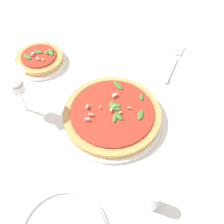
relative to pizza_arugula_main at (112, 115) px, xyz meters
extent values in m
plane|color=silver|center=(0.01, -0.01, -0.02)|extent=(6.00, 6.00, 0.00)
cylinder|color=white|center=(0.00, 0.00, -0.01)|extent=(0.32, 0.32, 0.01)
cylinder|color=tan|center=(0.00, 0.00, 0.00)|extent=(0.30, 0.30, 0.02)
cylinder|color=#A82D1E|center=(0.00, 0.00, 0.02)|extent=(0.25, 0.25, 0.01)
ellipsoid|color=#3E7A29|center=(0.02, -0.08, 0.02)|extent=(0.04, 0.02, 0.01)
ellipsoid|color=#3D702D|center=(0.10, 0.02, 0.02)|extent=(0.04, 0.05, 0.01)
ellipsoid|color=#3A7429|center=(0.02, 0.00, 0.02)|extent=(0.03, 0.04, 0.01)
ellipsoid|color=#377831|center=(0.08, -0.07, 0.02)|extent=(0.03, 0.02, 0.01)
ellipsoid|color=#3F7C30|center=(-0.02, -0.03, 0.02)|extent=(0.02, 0.03, 0.01)
ellipsoid|color=#30722A|center=(0.01, 0.00, 0.02)|extent=(0.03, 0.04, 0.01)
ellipsoid|color=#3E7C2E|center=(-0.02, -0.02, 0.02)|extent=(0.04, 0.02, 0.01)
ellipsoid|color=#3E8230|center=(0.02, 0.00, 0.02)|extent=(0.03, 0.04, 0.01)
cube|color=#EFE5C6|center=(0.02, -0.04, 0.03)|extent=(0.00, 0.01, 0.01)
cube|color=#EFE5C6|center=(0.00, 0.00, 0.03)|extent=(0.01, 0.00, 0.01)
cube|color=#EFE5C6|center=(0.06, 0.01, 0.03)|extent=(0.01, 0.01, 0.01)
cube|color=#EFE5C6|center=(-0.06, 0.05, 0.03)|extent=(0.01, 0.01, 0.01)
cube|color=#EFE5C6|center=(0.02, 0.00, 0.03)|extent=(0.01, 0.01, 0.01)
cube|color=#EFE5C6|center=(0.00, -0.03, 0.03)|extent=(0.01, 0.01, 0.00)
cube|color=#EFE5C6|center=(-0.02, 0.07, 0.03)|extent=(0.01, 0.01, 0.01)
cube|color=#EFE5C6|center=(0.00, 0.04, 0.03)|extent=(0.01, 0.01, 0.00)
cube|color=#EFE5C6|center=(-0.04, 0.05, 0.03)|extent=(0.01, 0.01, 0.01)
cube|color=#EFE5C6|center=(0.05, 0.01, 0.03)|extent=(0.01, 0.01, 0.01)
cylinder|color=white|center=(0.14, 0.33, -0.01)|extent=(0.19, 0.19, 0.01)
cylinder|color=tan|center=(0.14, 0.33, 0.00)|extent=(0.17, 0.17, 0.02)
cylinder|color=#A82D1E|center=(0.14, 0.33, 0.02)|extent=(0.12, 0.12, 0.01)
ellipsoid|color=#33742F|center=(0.17, 0.30, 0.02)|extent=(0.04, 0.02, 0.01)
ellipsoid|color=#3E842C|center=(0.17, 0.30, 0.02)|extent=(0.04, 0.04, 0.01)
ellipsoid|color=#3C802F|center=(0.12, 0.36, 0.02)|extent=(0.03, 0.04, 0.01)
ellipsoid|color=#3D712E|center=(0.15, 0.34, 0.02)|extent=(0.02, 0.03, 0.01)
cube|color=#EFE5C6|center=(0.16, 0.31, 0.03)|extent=(0.01, 0.00, 0.01)
cube|color=#EFE5C6|center=(0.14, 0.35, 0.03)|extent=(0.01, 0.01, 0.01)
cube|color=#EFE5C6|center=(0.12, 0.30, 0.03)|extent=(0.01, 0.00, 0.00)
cube|color=#EFE5C6|center=(0.12, 0.32, 0.03)|extent=(0.01, 0.01, 0.01)
cube|color=#EFE5C6|center=(0.13, 0.35, 0.03)|extent=(0.01, 0.01, 0.01)
cylinder|color=white|center=(-0.07, 0.26, -0.01)|extent=(0.07, 0.07, 0.00)
cylinder|color=white|center=(-0.07, 0.26, 0.03)|extent=(0.01, 0.01, 0.08)
cone|color=white|center=(-0.07, 0.26, 0.11)|extent=(0.07, 0.07, 0.08)
cylinder|color=white|center=(-0.07, 0.26, 0.09)|extent=(0.04, 0.04, 0.03)
cube|color=silver|center=(0.29, -0.12, -0.01)|extent=(0.16, 0.11, 0.01)
cube|color=silver|center=(0.26, -0.12, -0.01)|extent=(0.13, 0.02, 0.00)
cube|color=silver|center=(0.36, -0.13, -0.01)|extent=(0.02, 0.03, 0.00)
cube|color=silver|center=(0.39, -0.14, -0.01)|extent=(0.04, 0.01, 0.00)
cube|color=silver|center=(0.39, -0.13, -0.01)|extent=(0.04, 0.01, 0.00)
cube|color=silver|center=(0.39, -0.12, -0.01)|extent=(0.04, 0.01, 0.00)
cylinder|color=silver|center=(-0.21, -0.19, 0.01)|extent=(0.03, 0.03, 0.06)
cylinder|color=#B7B7BF|center=(-0.21, -0.19, 0.04)|extent=(0.03, 0.03, 0.01)
camera|label=1|loc=(-0.44, -0.17, 0.64)|focal=42.00mm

